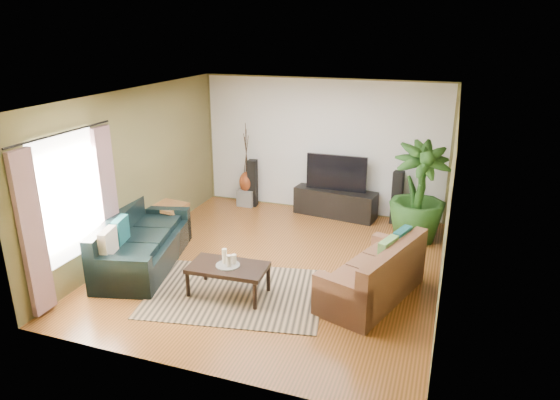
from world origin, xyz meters
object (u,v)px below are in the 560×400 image
at_px(potted_plant, 419,193).
at_px(side_table, 169,220).
at_px(sofa_left, 144,240).
at_px(sofa_right, 372,270).
at_px(tv_stand, 335,203).
at_px(coffee_table, 228,280).
at_px(pedestal, 247,197).
at_px(speaker_left, 253,183).
at_px(television, 336,173).
at_px(speaker_right, 397,197).
at_px(vase, 247,182).

height_order(potted_plant, side_table, potted_plant).
height_order(sofa_left, sofa_right, same).
bearing_deg(tv_stand, coffee_table, -93.54).
distance_m(tv_stand, pedestal, 1.93).
bearing_deg(pedestal, coffee_table, -71.19).
height_order(tv_stand, pedestal, tv_stand).
height_order(tv_stand, speaker_left, speaker_left).
height_order(sofa_left, tv_stand, sofa_left).
distance_m(television, potted_plant, 1.76).
distance_m(coffee_table, potted_plant, 3.77).
relative_size(speaker_right, side_table, 1.76).
bearing_deg(tv_stand, vase, -172.28).
relative_size(speaker_left, pedestal, 2.85).
relative_size(television, speaker_left, 1.20).
relative_size(tv_stand, speaker_left, 1.64).
distance_m(speaker_left, vase, 0.13).
xyz_separation_m(sofa_left, speaker_right, (3.58, 3.15, 0.10)).
distance_m(sofa_right, television, 3.25).
height_order(sofa_left, speaker_left, speaker_left).
bearing_deg(coffee_table, speaker_left, 103.88).
height_order(sofa_right, television, television).
relative_size(sofa_left, vase, 4.87).
bearing_deg(sofa_right, speaker_left, -115.96).
relative_size(sofa_left, coffee_table, 1.99).
relative_size(coffee_table, pedestal, 3.14).
xyz_separation_m(television, speaker_left, (-1.79, 0.00, -0.40)).
relative_size(coffee_table, side_table, 1.86).
bearing_deg(speaker_right, sofa_left, -132.32).
height_order(sofa_right, vase, sofa_right).
xyz_separation_m(potted_plant, side_table, (-4.25, -1.31, -0.59)).
bearing_deg(speaker_left, side_table, -119.07).
xyz_separation_m(sofa_left, coffee_table, (1.67, -0.42, -0.20)).
height_order(coffee_table, speaker_right, speaker_right).
relative_size(tv_stand, potted_plant, 0.93).
bearing_deg(speaker_left, vase, 173.64).
bearing_deg(vase, speaker_left, 0.00).
relative_size(sofa_right, television, 1.50).
xyz_separation_m(vase, side_table, (-0.70, -1.99, -0.21)).
bearing_deg(coffee_table, side_table, 137.47).
xyz_separation_m(speaker_left, vase, (-0.13, 0.00, 0.01)).
xyz_separation_m(tv_stand, speaker_right, (1.20, 0.00, 0.25)).
height_order(sofa_left, vase, sofa_left).
height_order(coffee_table, tv_stand, tv_stand).
relative_size(potted_plant, pedestal, 5.03).
bearing_deg(speaker_left, tv_stand, -6.36).
height_order(speaker_right, vase, speaker_right).
bearing_deg(sofa_left, potted_plant, -72.19).
xyz_separation_m(sofa_right, television, (-1.22, 2.98, 0.48)).
relative_size(coffee_table, tv_stand, 0.67).
relative_size(television, pedestal, 3.43).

